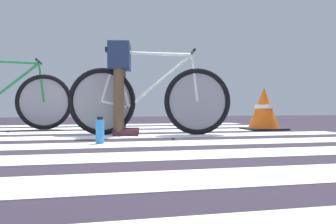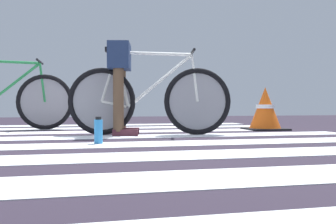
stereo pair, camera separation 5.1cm
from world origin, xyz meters
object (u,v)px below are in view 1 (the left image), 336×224
Objects in this scene: bicycle_2_of_2 at (2,100)px; water_bottle at (100,131)px; cyclist_1_of_2 at (120,76)px; traffic_cone at (264,110)px; bicycle_1_of_2 at (149,99)px.

bicycle_2_of_2 is 7.70× the size of water_bottle.
cyclist_1_of_2 is 1.79m from bicycle_2_of_2.
water_bottle is 2.56m from traffic_cone.
traffic_cone is at bearing 31.67° from water_bottle.
water_bottle is at bearing -59.30° from bicycle_2_of_2.
bicycle_2_of_2 reaches higher than traffic_cone.
bicycle_1_of_2 is 2.05m from bicycle_2_of_2.
water_bottle is 0.41× the size of traffic_cone.
bicycle_1_of_2 is 1.68m from traffic_cone.
bicycle_1_of_2 is at bearing 55.56° from water_bottle.
bicycle_1_of_2 is 3.13× the size of traffic_cone.
traffic_cone is at bearing 23.99° from cyclist_1_of_2.
bicycle_1_of_2 is at bearing -33.10° from bicycle_2_of_2.
bicycle_1_of_2 and bicycle_2_of_2 have the same top height.
bicycle_2_of_2 is 2.32m from water_bottle.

